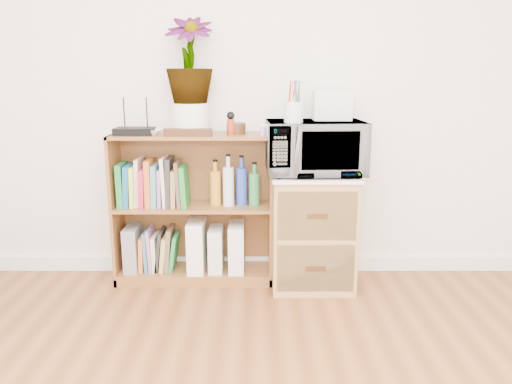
{
  "coord_description": "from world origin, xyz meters",
  "views": [
    {
      "loc": [
        0.05,
        -0.97,
        1.31
      ],
      "look_at": [
        0.05,
        1.95,
        0.62
      ],
      "focal_mm": 35.0,
      "sensor_mm": 36.0,
      "label": 1
    }
  ],
  "objects": [
    {
      "name": "router",
      "position": [
        -0.7,
        2.08,
        0.97
      ],
      "size": [
        0.23,
        0.16,
        0.04
      ],
      "primitive_type": "cube",
      "color": "black",
      "rests_on": "bookshelf"
    },
    {
      "name": "liquor_bottles",
      "position": [
        -0.09,
        2.1,
        0.65
      ],
      "size": [
        0.32,
        0.07,
        0.32
      ],
      "color": "#C28424",
      "rests_on": "bookshelf"
    },
    {
      "name": "skirting_board",
      "position": [
        0.0,
        2.24,
        0.05
      ],
      "size": [
        4.0,
        0.02,
        0.1
      ],
      "primitive_type": "cube",
      "color": "white",
      "rests_on": "ground"
    },
    {
      "name": "small_appliance",
      "position": [
        0.51,
        2.11,
        1.13
      ],
      "size": [
        0.23,
        0.19,
        0.18
      ],
      "primitive_type": "cube",
      "color": "white",
      "rests_on": "microwave"
    },
    {
      "name": "microwave",
      "position": [
        0.4,
        2.02,
        0.88
      ],
      "size": [
        0.59,
        0.42,
        0.32
      ],
      "primitive_type": "imported",
      "rotation": [
        0.0,
        0.0,
        0.05
      ],
      "color": "silver",
      "rests_on": "wicker_unit"
    },
    {
      "name": "wooden_bowl",
      "position": [
        -0.08,
        2.11,
        0.98
      ],
      "size": [
        0.12,
        0.12,
        0.07
      ],
      "primitive_type": "cylinder",
      "color": "#3A230F",
      "rests_on": "bookshelf"
    },
    {
      "name": "potted_plant",
      "position": [
        -0.36,
        2.12,
        1.39
      ],
      "size": [
        0.29,
        0.29,
        0.51
      ],
      "primitive_type": "imported",
      "color": "#327830",
      "rests_on": "plant_pot"
    },
    {
      "name": "kokeshi_doll",
      "position": [
        -0.11,
        2.06,
        1.0
      ],
      "size": [
        0.04,
        0.04,
        0.1
      ],
      "primitive_type": "cylinder",
      "color": "#9B2D13",
      "rests_on": "bookshelf"
    },
    {
      "name": "magazine_holder_mid",
      "position": [
        -0.21,
        2.09,
        0.21
      ],
      "size": [
        0.09,
        0.22,
        0.28
      ],
      "primitive_type": "cube",
      "color": "silver",
      "rests_on": "bookshelf"
    },
    {
      "name": "wicker_unit",
      "position": [
        0.4,
        2.02,
        0.35
      ],
      "size": [
        0.5,
        0.45,
        0.7
      ],
      "primitive_type": "cube",
      "color": "#9E7542",
      "rests_on": "ground"
    },
    {
      "name": "magazine_holder_right",
      "position": [
        -0.08,
        2.09,
        0.22
      ],
      "size": [
        0.1,
        0.25,
        0.31
      ],
      "primitive_type": "cube",
      "color": "white",
      "rests_on": "bookshelf"
    },
    {
      "name": "cookbooks",
      "position": [
        -0.6,
        2.1,
        0.64
      ],
      "size": [
        0.43,
        0.2,
        0.31
      ],
      "color": "#207839",
      "rests_on": "bookshelf"
    },
    {
      "name": "white_bowl",
      "position": [
        -0.59,
        2.07,
        0.97
      ],
      "size": [
        0.13,
        0.13,
        0.03
      ],
      "primitive_type": "imported",
      "color": "white",
      "rests_on": "bookshelf"
    },
    {
      "name": "lower_books",
      "position": [
        -0.59,
        2.1,
        0.2
      ],
      "size": [
        0.25,
        0.19,
        0.28
      ],
      "color": "orange",
      "rests_on": "bookshelf"
    },
    {
      "name": "bookshelf",
      "position": [
        -0.35,
        2.1,
        0.47
      ],
      "size": [
        1.0,
        0.3,
        0.95
      ],
      "primitive_type": "cube",
      "color": "brown",
      "rests_on": "ground"
    },
    {
      "name": "plant_pot",
      "position": [
        -0.36,
        2.12,
        1.04
      ],
      "size": [
        0.22,
        0.22,
        0.19
      ],
      "primitive_type": "cylinder",
      "color": "white",
      "rests_on": "bookshelf"
    },
    {
      "name": "file_box",
      "position": [
        -0.75,
        2.1,
        0.21
      ],
      "size": [
        0.09,
        0.23,
        0.29
      ],
      "primitive_type": "cube",
      "color": "gray",
      "rests_on": "bookshelf"
    },
    {
      "name": "paint_jars",
      "position": [
        0.12,
        2.01,
        0.98
      ],
      "size": [
        0.12,
        0.04,
        0.06
      ],
      "primitive_type": "cube",
      "color": "pink",
      "rests_on": "bookshelf"
    },
    {
      "name": "magazine_holder_left",
      "position": [
        -0.34,
        2.09,
        0.23
      ],
      "size": [
        0.1,
        0.26,
        0.33
      ],
      "primitive_type": "cube",
      "color": "white",
      "rests_on": "bookshelf"
    },
    {
      "name": "pen_cup",
      "position": [
        0.26,
        1.9,
        1.1
      ],
      "size": [
        0.11,
        0.11,
        0.12
      ],
      "primitive_type": "cylinder",
      "color": "silver",
      "rests_on": "microwave"
    },
    {
      "name": "trinket_box",
      "position": [
        -0.36,
        2.0,
        0.97
      ],
      "size": [
        0.28,
        0.07,
        0.05
      ],
      "primitive_type": "cube",
      "color": "#331E0E",
      "rests_on": "bookshelf"
    }
  ]
}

